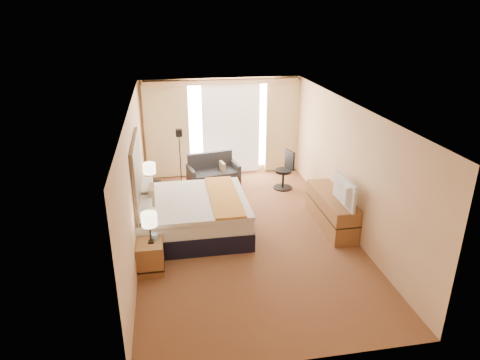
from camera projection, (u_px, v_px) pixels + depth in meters
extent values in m
cube|color=#5D1E1A|center=(245.00, 232.00, 8.78)|extent=(4.20, 7.00, 0.02)
cube|color=silver|center=(246.00, 107.00, 7.80)|extent=(4.20, 7.00, 0.02)
cube|color=#E7BE8D|center=(221.00, 127.00, 11.48)|extent=(4.20, 0.02, 2.60)
cube|color=#E7BE8D|center=(299.00, 278.00, 5.10)|extent=(4.20, 0.02, 2.60)
cube|color=#E7BE8D|center=(135.00, 180.00, 7.95)|extent=(0.02, 7.00, 2.60)
cube|color=#E7BE8D|center=(347.00, 167.00, 8.62)|extent=(0.02, 7.00, 2.60)
cube|color=black|center=(137.00, 177.00, 8.15)|extent=(0.06, 1.85, 1.50)
cube|color=#996437|center=(150.00, 257.00, 7.42)|extent=(0.45, 0.52, 0.55)
cube|color=#996437|center=(153.00, 198.00, 9.70)|extent=(0.45, 0.52, 0.55)
cube|color=#996437|center=(331.00, 210.00, 8.94)|extent=(0.50, 1.80, 0.70)
cube|color=silver|center=(231.00, 126.00, 11.49)|extent=(2.30, 0.02, 2.30)
cube|color=beige|center=(167.00, 132.00, 11.15)|extent=(1.15, 0.09, 2.50)
cube|color=beige|center=(282.00, 126.00, 11.65)|extent=(0.90, 0.09, 2.50)
cube|color=silver|center=(231.00, 128.00, 11.47)|extent=(1.55, 0.04, 2.50)
cube|color=#E7BE8D|center=(222.00, 82.00, 10.88)|extent=(4.00, 0.16, 0.12)
cube|color=black|center=(193.00, 224.00, 8.73)|extent=(2.20, 1.99, 0.37)
cube|color=silver|center=(192.00, 209.00, 8.60)|extent=(2.15, 1.94, 0.31)
cube|color=silver|center=(196.00, 200.00, 8.54)|extent=(2.01, 2.01, 0.07)
cube|color=#B47B29|center=(224.00, 196.00, 8.61)|extent=(0.58, 2.01, 0.04)
cube|color=silver|center=(144.00, 209.00, 7.90)|extent=(0.29, 0.82, 0.19)
cube|color=silver|center=(145.00, 188.00, 8.78)|extent=(0.29, 0.82, 0.19)
cube|color=beige|center=(152.00, 195.00, 8.34)|extent=(0.10, 0.44, 0.38)
cube|color=#5E221A|center=(214.00, 180.00, 11.09)|extent=(1.39, 0.92, 0.23)
cube|color=#2D2E32|center=(214.00, 174.00, 10.98)|extent=(1.27, 0.77, 0.15)
cube|color=#2D2E32|center=(210.00, 161.00, 11.16)|extent=(1.19, 0.36, 0.50)
cube|color=#2D2E32|center=(191.00, 176.00, 10.81)|extent=(0.22, 0.69, 0.41)
cube|color=#2D2E32|center=(235.00, 170.00, 11.21)|extent=(0.22, 0.69, 0.41)
cube|color=beige|center=(222.00, 168.00, 11.00)|extent=(0.13, 0.33, 0.29)
cube|color=black|center=(182.00, 191.00, 10.70)|extent=(0.20, 0.20, 0.02)
cylinder|color=black|center=(181.00, 164.00, 10.43)|extent=(0.03, 0.03, 1.43)
cube|color=black|center=(179.00, 133.00, 10.13)|extent=(0.15, 0.15, 0.17)
cylinder|color=black|center=(283.00, 188.00, 10.91)|extent=(0.48, 0.48, 0.03)
cylinder|color=black|center=(283.00, 179.00, 10.82)|extent=(0.06, 0.06, 0.43)
cylinder|color=black|center=(283.00, 171.00, 10.74)|extent=(0.42, 0.42, 0.07)
cube|color=black|center=(290.00, 160.00, 10.70)|extent=(0.16, 0.38, 0.48)
cube|color=black|center=(151.00, 242.00, 7.31)|extent=(0.10, 0.10, 0.04)
cylinder|color=black|center=(150.00, 232.00, 7.24)|extent=(0.03, 0.03, 0.33)
cylinder|color=#FFF1BF|center=(149.00, 219.00, 7.15)|extent=(0.27, 0.27, 0.23)
cube|color=black|center=(151.00, 187.00, 9.54)|extent=(0.10, 0.10, 0.04)
cylinder|color=black|center=(150.00, 179.00, 9.47)|extent=(0.03, 0.03, 0.34)
cylinder|color=#FFF1BF|center=(149.00, 168.00, 9.37)|extent=(0.27, 0.27, 0.23)
cube|color=#87B0D1|center=(154.00, 237.00, 7.41)|extent=(0.13, 0.13, 0.10)
cube|color=black|center=(156.00, 182.00, 9.75)|extent=(0.22, 0.19, 0.07)
imported|color=black|center=(340.00, 191.00, 8.28)|extent=(0.13, 0.97, 0.56)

